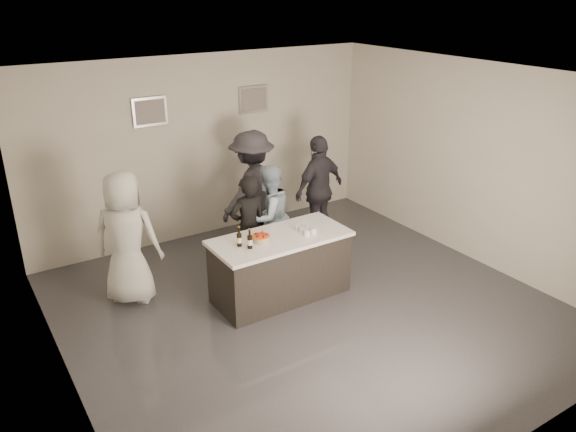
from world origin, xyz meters
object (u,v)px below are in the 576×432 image
object	(u,v)px
bar_counter	(280,267)
cake	(261,239)
person_main_black	(248,228)
person_guest_left	(127,238)
beer_bottle_a	(239,237)
person_guest_right	(319,189)
person_guest_back	(252,190)
person_main_blue	(269,217)
beer_bottle_b	(250,239)

from	to	relation	value
bar_counter	cake	bearing A→B (deg)	178.44
person_main_black	person_guest_left	xyz separation A→B (m)	(-1.65, 0.31, 0.13)
bar_counter	beer_bottle_a	bearing A→B (deg)	176.93
person_guest_right	person_guest_back	distance (m)	1.10
bar_counter	cake	size ratio (longest dim) A/B	7.95
person_main_black	person_guest_left	world-z (taller)	person_guest_left
cake	person_guest_back	xyz separation A→B (m)	(0.78, 1.61, 0.02)
person_guest_right	person_main_black	bearing A→B (deg)	5.36
person_main_blue	person_guest_right	bearing A→B (deg)	-174.30
bar_counter	beer_bottle_a	world-z (taller)	beer_bottle_a
beer_bottle_b	person_guest_right	distance (m)	2.43
cake	beer_bottle_a	xyz separation A→B (m)	(-0.30, 0.02, 0.09)
beer_bottle_a	beer_bottle_b	distance (m)	0.15
beer_bottle_a	person_guest_left	xyz separation A→B (m)	(-1.14, 0.99, -0.12)
bar_counter	person_main_blue	world-z (taller)	person_main_blue
cake	beer_bottle_a	distance (m)	0.32
cake	person_main_blue	distance (m)	1.06
bar_counter	person_main_blue	distance (m)	0.98
beer_bottle_a	person_guest_left	world-z (taller)	person_guest_left
person_guest_left	person_guest_back	distance (m)	2.31
cake	person_main_blue	size ratio (longest dim) A/B	0.15
beer_bottle_b	person_guest_back	bearing A→B (deg)	59.76
bar_counter	person_guest_right	xyz separation A→B (m)	(1.52, 1.23, 0.44)
beer_bottle_b	person_guest_right	xyz separation A→B (m)	(2.03, 1.33, -0.14)
beer_bottle_a	person_guest_back	distance (m)	1.93
person_guest_left	person_guest_back	size ratio (longest dim) A/B	0.95
cake	bar_counter	bearing A→B (deg)	-1.56
bar_counter	person_guest_back	distance (m)	1.77
beer_bottle_a	person_main_blue	world-z (taller)	person_main_blue
beer_bottle_b	person_guest_left	xyz separation A→B (m)	(-1.22, 1.12, -0.12)
beer_bottle_b	person_guest_back	distance (m)	1.99
cake	beer_bottle_b	bearing A→B (deg)	-154.41
person_guest_left	person_guest_right	xyz separation A→B (m)	(3.25, 0.21, -0.02)
beer_bottle_b	person_guest_back	world-z (taller)	person_guest_back
cake	person_main_black	world-z (taller)	person_main_black
beer_bottle_a	person_guest_left	distance (m)	1.52
person_guest_back	bar_counter	bearing A→B (deg)	53.07
person_main_black	person_guest_right	bearing A→B (deg)	-159.88
beer_bottle_b	person_guest_back	xyz separation A→B (m)	(1.00, 1.72, -0.07)
person_guest_left	beer_bottle_b	bearing A→B (deg)	175.35
beer_bottle_a	person_guest_back	bearing A→B (deg)	55.72
cake	beer_bottle_b	world-z (taller)	beer_bottle_b
beer_bottle_a	person_guest_right	world-z (taller)	person_guest_right
person_main_blue	person_guest_left	bearing A→B (deg)	-16.72
beer_bottle_a	person_main_blue	xyz separation A→B (m)	(0.93, 0.82, -0.23)
beer_bottle_b	person_guest_right	world-z (taller)	person_guest_right
bar_counter	person_main_blue	bearing A→B (deg)	68.47
bar_counter	person_guest_right	bearing A→B (deg)	39.03
person_main_black	person_guest_left	distance (m)	1.68
cake	person_guest_left	xyz separation A→B (m)	(-1.44, 1.01, -0.03)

